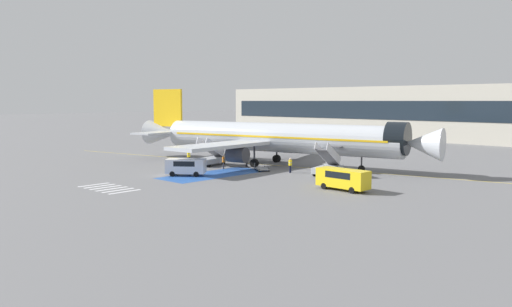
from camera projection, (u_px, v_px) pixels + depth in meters
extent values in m
plane|color=slate|center=(269.00, 164.00, 70.57)|extent=(600.00, 600.00, 0.00)
cube|color=gold|center=(276.00, 165.00, 69.06)|extent=(77.28, 16.72, 0.01)
cube|color=#2856A8|center=(214.00, 174.00, 60.70)|extent=(5.53, 13.98, 0.01)
cube|color=silver|center=(94.00, 185.00, 53.16)|extent=(0.44, 3.60, 0.01)
cube|color=silver|center=(100.00, 186.00, 52.34)|extent=(0.44, 3.60, 0.01)
cube|color=silver|center=(106.00, 187.00, 51.52)|extent=(0.44, 3.60, 0.01)
cube|color=silver|center=(112.00, 189.00, 50.70)|extent=(0.44, 3.60, 0.01)
cube|color=silver|center=(118.00, 190.00, 49.88)|extent=(0.44, 3.60, 0.01)
cube|color=silver|center=(125.00, 192.00, 49.06)|extent=(0.44, 3.60, 0.01)
cylinder|color=#B7BCC4|center=(276.00, 138.00, 68.65)|extent=(35.05, 11.24, 4.01)
cone|color=#B7BCC4|center=(423.00, 144.00, 58.45)|extent=(5.14, 4.77, 3.93)
cone|color=#B7BCC4|center=(164.00, 133.00, 79.27)|extent=(6.69, 5.03, 3.85)
cylinder|color=black|center=(398.00, 139.00, 59.95)|extent=(3.20, 4.47, 4.05)
cube|color=#EAB214|center=(276.00, 136.00, 68.63)|extent=(32.33, 10.74, 0.24)
cube|color=#B7BCC4|center=(284.00, 137.00, 77.30)|extent=(9.85, 16.23, 0.44)
cylinder|color=#38383D|center=(288.00, 146.00, 75.72)|extent=(2.96, 2.50, 2.00)
cube|color=#B7BCC4|center=(223.00, 145.00, 63.45)|extent=(5.91, 15.82, 0.44)
cylinder|color=#38383D|center=(237.00, 155.00, 63.88)|extent=(2.96, 2.50, 2.00)
cube|color=#EAB214|center=(168.00, 108.00, 78.39)|extent=(5.57, 1.53, 5.84)
cube|color=#B7BCC4|center=(186.00, 130.00, 81.71)|extent=(4.87, 7.03, 0.24)
cube|color=#B7BCC4|center=(154.00, 133.00, 75.24)|extent=(4.87, 7.03, 0.24)
cylinder|color=#38383D|center=(362.00, 157.00, 62.51)|extent=(0.20, 0.20, 3.07)
cylinder|color=black|center=(361.00, 169.00, 62.67)|extent=(0.88, 0.45, 0.84)
cylinder|color=#38383D|center=(277.00, 149.00, 72.36)|extent=(0.24, 0.24, 2.74)
cylinder|color=black|center=(277.00, 159.00, 72.51)|extent=(1.20, 0.82, 1.10)
cylinder|color=#38383D|center=(254.00, 153.00, 67.09)|extent=(0.24, 0.24, 2.74)
cylinder|color=black|center=(254.00, 163.00, 67.23)|extent=(1.20, 0.82, 1.10)
cube|color=#ADB2BA|center=(328.00, 169.00, 60.09)|extent=(3.16, 5.15, 0.70)
cylinder|color=black|center=(326.00, 170.00, 62.04)|extent=(0.36, 0.73, 0.70)
cylinder|color=black|center=(340.00, 171.00, 61.07)|extent=(0.36, 0.73, 0.70)
cylinder|color=black|center=(315.00, 173.00, 59.19)|extent=(0.36, 0.73, 0.70)
cylinder|color=black|center=(329.00, 174.00, 58.22)|extent=(0.36, 0.73, 0.70)
cube|color=#4C4C51|center=(328.00, 157.00, 59.94)|extent=(2.27, 4.36, 2.34)
cube|color=#4C4C51|center=(335.00, 147.00, 61.76)|extent=(1.84, 1.42, 0.12)
cube|color=silver|center=(322.00, 153.00, 60.29)|extent=(1.01, 4.44, 3.04)
cube|color=silver|center=(334.00, 154.00, 59.49)|extent=(1.01, 4.44, 3.04)
cube|color=#ADB2BA|center=(211.00, 160.00, 69.16)|extent=(3.16, 5.15, 0.70)
cylinder|color=black|center=(212.00, 161.00, 71.10)|extent=(0.36, 0.73, 0.70)
cylinder|color=black|center=(223.00, 162.00, 70.13)|extent=(0.36, 0.73, 0.70)
cylinder|color=black|center=(198.00, 164.00, 68.25)|extent=(0.36, 0.73, 0.70)
cylinder|color=black|center=(209.00, 165.00, 67.28)|extent=(0.36, 0.73, 0.70)
cube|color=#4C4C51|center=(211.00, 150.00, 69.01)|extent=(2.27, 4.36, 2.20)
cube|color=#4C4C51|center=(220.00, 142.00, 70.84)|extent=(1.84, 1.42, 0.12)
cube|color=silver|center=(206.00, 147.00, 69.36)|extent=(1.00, 4.42, 2.90)
cube|color=silver|center=(215.00, 147.00, 68.56)|extent=(1.00, 4.42, 2.90)
cube|color=#38383D|center=(324.00, 145.00, 92.72)|extent=(3.87, 8.65, 0.60)
cube|color=silver|center=(333.00, 141.00, 96.04)|extent=(2.65, 2.23, 1.60)
cube|color=black|center=(335.00, 139.00, 96.77)|extent=(1.98, 0.38, 0.70)
cylinder|color=#B7BCC4|center=(323.00, 137.00, 92.26)|extent=(3.17, 6.05, 2.23)
cylinder|color=gold|center=(323.00, 137.00, 92.26)|extent=(2.30, 0.73, 2.28)
cylinder|color=black|center=(327.00, 145.00, 96.47)|extent=(0.44, 0.99, 0.96)
cylinder|color=black|center=(338.00, 145.00, 95.16)|extent=(0.44, 0.99, 0.96)
cylinder|color=black|center=(317.00, 146.00, 93.02)|extent=(0.44, 0.99, 0.96)
cylinder|color=black|center=(329.00, 147.00, 91.71)|extent=(0.44, 0.99, 0.96)
cylinder|color=black|center=(311.00, 147.00, 91.11)|extent=(0.44, 0.99, 0.96)
cylinder|color=black|center=(323.00, 148.00, 89.79)|extent=(0.44, 0.99, 0.96)
cube|color=yellow|center=(343.00, 178.00, 49.80)|extent=(5.51, 2.03, 1.80)
cube|color=black|center=(343.00, 174.00, 49.76)|extent=(3.06, 1.99, 0.65)
cylinder|color=black|center=(362.00, 188.00, 49.30)|extent=(0.65, 0.22, 0.64)
cylinder|color=black|center=(352.00, 190.00, 48.10)|extent=(0.65, 0.22, 0.64)
cylinder|color=black|center=(334.00, 184.00, 51.69)|extent=(0.65, 0.22, 0.64)
cylinder|color=black|center=(324.00, 186.00, 50.49)|extent=(0.65, 0.22, 0.64)
cube|color=silver|center=(186.00, 166.00, 59.60)|extent=(4.90, 4.51, 1.69)
cube|color=black|center=(186.00, 163.00, 59.56)|extent=(3.30, 3.23, 0.61)
cylinder|color=black|center=(199.00, 172.00, 60.51)|extent=(0.62, 0.56, 0.64)
cylinder|color=black|center=(196.00, 174.00, 58.63)|extent=(0.62, 0.56, 0.64)
cylinder|color=black|center=(176.00, 172.00, 60.75)|extent=(0.62, 0.56, 0.64)
cylinder|color=black|center=(172.00, 174.00, 58.87)|extent=(0.62, 0.56, 0.64)
cube|color=gray|center=(262.00, 169.00, 63.92)|extent=(3.00, 2.67, 0.12)
cylinder|color=black|center=(255.00, 168.00, 64.78)|extent=(0.39, 0.30, 0.40)
cylinder|color=black|center=(265.00, 168.00, 65.09)|extent=(0.39, 0.30, 0.40)
cylinder|color=black|center=(259.00, 170.00, 62.77)|extent=(0.39, 0.30, 0.40)
cylinder|color=black|center=(269.00, 170.00, 63.08)|extent=(0.39, 0.30, 0.40)
cylinder|color=gray|center=(255.00, 165.00, 64.88)|extent=(0.05, 0.05, 0.55)
cylinder|color=gray|center=(265.00, 165.00, 65.21)|extent=(0.05, 0.05, 0.55)
cylinder|color=gray|center=(259.00, 167.00, 62.57)|extent=(0.05, 0.05, 0.55)
cylinder|color=gray|center=(270.00, 167.00, 62.90)|extent=(0.05, 0.05, 0.55)
cylinder|color=#2D2D33|center=(223.00, 165.00, 65.73)|extent=(0.14, 0.14, 0.86)
cylinder|color=#2D2D33|center=(224.00, 166.00, 65.57)|extent=(0.14, 0.14, 0.86)
cube|color=orange|center=(223.00, 160.00, 65.57)|extent=(0.47, 0.40, 0.68)
cube|color=silver|center=(223.00, 160.00, 65.57)|extent=(0.49, 0.41, 0.06)
sphere|color=#9E704C|center=(223.00, 156.00, 65.52)|extent=(0.23, 0.23, 0.23)
cylinder|color=#2D2D33|center=(247.00, 163.00, 67.94)|extent=(0.14, 0.14, 0.85)
cylinder|color=#2D2D33|center=(246.00, 164.00, 67.82)|extent=(0.14, 0.14, 0.85)
cube|color=orange|center=(247.00, 158.00, 67.80)|extent=(0.25, 0.44, 0.67)
cube|color=silver|center=(247.00, 158.00, 67.80)|extent=(0.26, 0.45, 0.06)
sphere|color=brown|center=(247.00, 155.00, 67.75)|extent=(0.23, 0.23, 0.23)
cylinder|color=#191E38|center=(189.00, 160.00, 71.33)|extent=(0.14, 0.14, 0.91)
cylinder|color=#191E38|center=(188.00, 160.00, 71.23)|extent=(0.14, 0.14, 0.91)
cube|color=yellow|center=(189.00, 155.00, 71.19)|extent=(0.29, 0.45, 0.72)
cube|color=silver|center=(189.00, 155.00, 71.19)|extent=(0.30, 0.46, 0.06)
sphere|color=#9E704C|center=(189.00, 151.00, 71.14)|extent=(0.25, 0.25, 0.25)
cylinder|color=#191E38|center=(291.00, 169.00, 62.03)|extent=(0.14, 0.14, 0.90)
cylinder|color=#191E38|center=(290.00, 169.00, 61.91)|extent=(0.14, 0.14, 0.90)
cube|color=yellow|center=(290.00, 163.00, 61.89)|extent=(0.23, 0.42, 0.72)
cube|color=silver|center=(290.00, 163.00, 61.89)|extent=(0.24, 0.43, 0.06)
sphere|color=beige|center=(290.00, 159.00, 61.84)|extent=(0.24, 0.24, 0.24)
cube|color=#B2AD9E|center=(449.00, 113.00, 110.50)|extent=(123.59, 12.00, 12.29)
cube|color=#19232D|center=(438.00, 111.00, 106.07)|extent=(118.64, 0.10, 4.30)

